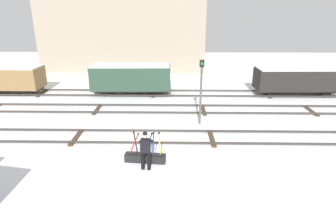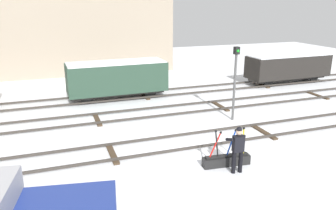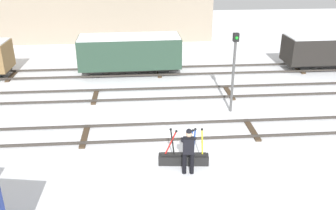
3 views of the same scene
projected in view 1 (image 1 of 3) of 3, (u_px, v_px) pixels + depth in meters
ground_plane at (144, 138)px, 14.55m from camera, size 60.00×60.00×0.00m
track_main_line at (144, 137)px, 14.52m from camera, size 44.00×1.94×0.18m
track_siding_near at (150, 109)px, 18.52m from camera, size 44.00×1.94×0.18m
track_siding_far at (154, 93)px, 21.97m from camera, size 44.00×1.94×0.18m
switch_lever_frame at (145, 157)px, 12.27m from camera, size 1.83×0.53×1.45m
rail_worker at (146, 148)px, 11.49m from camera, size 0.58×0.69×1.73m
signal_post at (201, 86)px, 15.65m from camera, size 0.24×0.32×3.74m
apartment_building at (123, 9)px, 29.52m from camera, size 17.36×5.33×12.58m
freight_car_far_end at (298, 80)px, 21.41m from camera, size 6.43×2.09×2.11m
freight_car_mid_siding at (131, 77)px, 21.60m from camera, size 6.06×2.27×2.32m
freight_car_near_switch at (6, 78)px, 21.79m from camera, size 5.45×2.07×2.15m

